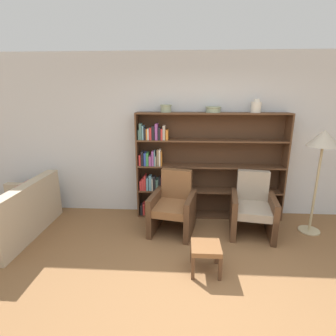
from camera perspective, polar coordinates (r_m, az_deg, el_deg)
name	(u,v)px	position (r m, az deg, el deg)	size (l,w,h in m)	color
ground_plane	(203,309)	(3.01, 7.70, -28.19)	(24.00, 24.00, 0.00)	brown
wall_back	(197,137)	(4.55, 6.24, 6.75)	(12.00, 0.06, 2.75)	silver
bookshelf	(196,167)	(4.49, 6.08, 0.16)	(2.48, 0.30, 1.80)	brown
bowl_copper	(166,108)	(4.32, -0.45, 12.94)	(0.19, 0.19, 0.12)	gray
bowl_stoneware	(213,109)	(4.33, 9.83, 12.54)	(0.26, 0.26, 0.09)	gray
vase_tall	(256,107)	(4.45, 18.63, 12.53)	(0.16, 0.16, 0.21)	silver
couch	(10,218)	(4.70, -31.17, -9.24)	(0.98, 1.60, 0.81)	tan
armchair_leather	(173,206)	(4.12, 1.16, -8.27)	(0.76, 0.79, 0.93)	brown
armchair_cushioned	(252,208)	(4.26, 17.91, -8.27)	(0.73, 0.77, 0.93)	brown
floor_lamp	(323,143)	(4.38, 30.69, 4.63)	(0.45, 0.45, 1.60)	tan
footstool	(206,250)	(3.31, 8.24, -17.26)	(0.35, 0.35, 0.35)	brown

